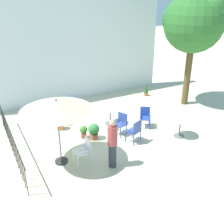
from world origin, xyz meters
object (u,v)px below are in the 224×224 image
Objects in this scene: patio_umbrella_0 at (56,106)px; patio_chair_4 at (145,116)px; cafe_table_1 at (180,125)px; patio_chair_1 at (135,130)px; potted_plant_4 at (94,131)px; shade_tree at (194,22)px; standing_person at (112,143)px; patio_chair_2 at (121,122)px; patio_chair_0 at (84,149)px; potted_plant_2 at (62,116)px; potted_plant_1 at (60,123)px; potted_plant_3 at (146,90)px; cafe_table_0 at (110,113)px; potted_plant_0 at (83,131)px; patio_chair_3 at (70,105)px.

patio_umbrella_0 is 4.40m from patio_chair_4.
patio_chair_4 is at bearing 117.19° from cafe_table_1.
patio_chair_1 is 1.62m from potted_plant_4.
shade_tree is 3.17× the size of standing_person.
standing_person is at bearing -126.85° from patio_chair_2.
patio_chair_0 reaches higher than potted_plant_2.
patio_umbrella_0 is 2.68× the size of patio_chair_2.
patio_chair_4 is 3.60m from potted_plant_1.
shade_tree is at bearing 19.99° from patio_chair_0.
cafe_table_1 is 0.92× the size of patio_chair_4.
potted_plant_3 is (5.54, 4.30, -0.20)m from patio_chair_0.
potted_plant_2 is (0.98, 2.75, -1.71)m from patio_umbrella_0.
cafe_table_0 is 1.30× the size of potted_plant_2.
potted_plant_4 reaches higher than potted_plant_1.
cafe_table_0 is 1.64m from potted_plant_0.
shade_tree reaches higher than patio_chair_2.
potted_plant_1 is (0.05, 2.71, -0.25)m from patio_chair_0.
patio_chair_3 is at bearing 128.84° from cafe_table_1.
shade_tree is at bearing 15.44° from patio_umbrella_0.
potted_plant_0 is at bearing 142.09° from patio_chair_1.
patio_chair_3 is 4.69m from potted_plant_3.
patio_chair_0 is at bearing -160.01° from shade_tree.
patio_chair_4 reaches higher than potted_plant_3.
patio_chair_0 reaches higher than potted_plant_3.
patio_chair_0 is 7.02m from potted_plant_3.
patio_chair_0 reaches higher than potted_plant_1.
cafe_table_0 is 2.09m from potted_plant_2.
patio_chair_1 is 3.24m from potted_plant_1.
patio_chair_0 is (-4.05, 0.14, 0.00)m from cafe_table_1.
shade_tree is at bearing 44.18° from cafe_table_1.
patio_chair_1 is at bearing -87.29° from cafe_table_0.
potted_plant_3 is 1.02× the size of potted_plant_4.
potted_plant_3 is at bearing 71.36° from cafe_table_1.
patio_chair_4 is 1.30× the size of potted_plant_3.
potted_plant_1 reaches higher than potted_plant_0.
potted_plant_2 is (-1.93, 2.81, -0.17)m from patio_chair_1.
potted_plant_1 is at bearing 72.43° from patio_umbrella_0.
standing_person reaches higher than potted_plant_2.
patio_chair_3 reaches higher than potted_plant_2.
patio_chair_4 reaches higher than potted_plant_2.
patio_umbrella_0 is 3.30m from patio_chair_2.
cafe_table_0 is 1.84m from patio_chair_1.
patio_umbrella_0 is 2.55m from potted_plant_4.
potted_plant_3 is at bearing 45.69° from standing_person.
patio_chair_0 is 1.03m from standing_person.
cafe_table_0 is 1.58× the size of potted_plant_1.
patio_chair_3 is 1.81× the size of potted_plant_1.
patio_chair_4 is 3.23m from standing_person.
patio_umbrella_0 is 4.38× the size of potted_plant_1.
potted_plant_1 is at bearing 177.59° from shade_tree.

